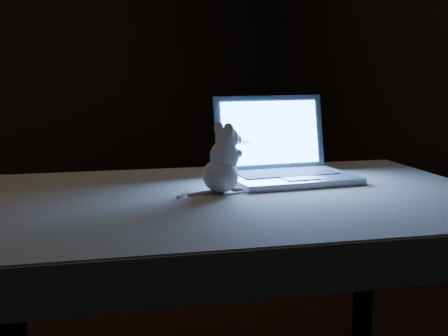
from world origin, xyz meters
TOP-DOWN VIEW (x-y plane):
  - table at (0.09, -0.52)m, footprint 1.57×1.24m
  - tablecloth at (0.18, -0.49)m, footprint 1.55×1.10m
  - laptop at (0.36, -0.44)m, footprint 0.43×0.40m
  - plush_mouse at (0.10, -0.48)m, footprint 0.16×0.16m

SIDE VIEW (x-z plane):
  - table at x=0.09m, z-range 0.00..0.73m
  - tablecloth at x=0.18m, z-range 0.64..0.74m
  - plush_mouse at x=0.10m, z-range 0.74..0.93m
  - laptop at x=0.36m, z-range 0.74..1.00m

